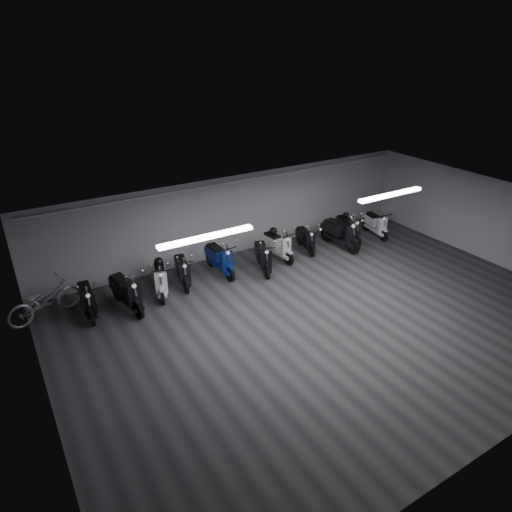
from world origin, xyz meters
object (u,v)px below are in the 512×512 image
scooter_3 (182,266)px  helmet_1 (159,262)px  scooter_7 (306,235)px  scooter_4 (220,254)px  scooter_8 (341,228)px  scooter_1 (126,287)px  helmet_2 (273,231)px  scooter_10 (376,220)px  scooter_6 (278,241)px  bicycle (43,297)px  scooter_5 (263,252)px  helmet_0 (346,215)px  scooter_2 (160,274)px  scooter_9 (349,224)px  scooter_0 (86,295)px

scooter_3 → helmet_1: (-0.71, 0.03, 0.32)m
scooter_7 → scooter_4: bearing=-167.5°
helmet_1 → scooter_8: bearing=-3.8°
scooter_1 → scooter_8: 7.83m
helmet_2 → scooter_10: bearing=-6.9°
scooter_6 → bicycle: (-7.41, 0.24, -0.01)m
scooter_6 → scooter_5: bearing=-156.7°
scooter_10 → helmet_1: size_ratio=6.10×
scooter_5 → helmet_1: (-3.32, 0.53, 0.30)m
helmet_2 → scooter_8: bearing=-14.6°
scooter_1 → helmet_0: (8.50, 0.60, 0.25)m
scooter_2 → bicycle: bearing=-170.7°
scooter_9 → helmet_0: scooter_9 is taller
scooter_8 → scooter_10: bearing=-0.8°
scooter_3 → scooter_7: size_ratio=1.06×
scooter_1 → scooter_3: bearing=4.9°
helmet_0 → helmet_1: helmet_1 is taller
scooter_7 → helmet_0: (1.89, 0.09, 0.36)m
scooter_9 → scooter_10: scooter_9 is taller
scooter_5 → bicycle: bearing=-166.8°
scooter_4 → bicycle: (-5.22, 0.19, -0.04)m
scooter_4 → helmet_1: size_ratio=6.62×
helmet_2 → scooter_3: bearing=-176.2°
scooter_7 → scooter_9: bearing=8.1°
scooter_2 → helmet_0: size_ratio=7.73×
scooter_3 → scooter_7: scooter_3 is taller
helmet_0 → helmet_2: size_ratio=0.85×
scooter_2 → scooter_6: bearing=19.7°
scooter_7 → scooter_10: scooter_10 is taller
scooter_0 → scooter_1: (1.01, -0.26, 0.07)m
scooter_4 → scooter_9: bearing=-4.6°
scooter_1 → scooter_7: size_ratio=1.19×
bicycle → scooter_7: bearing=-107.6°
helmet_1 → scooter_3: bearing=-2.1°
scooter_9 → helmet_2: (-3.10, 0.38, 0.27)m
scooter_4 → scooter_6: bearing=-4.0°
scooter_6 → bicycle: bearing=172.6°
scooter_0 → scooter_6: scooter_6 is taller
scooter_7 → helmet_0: 1.93m
scooter_3 → scooter_1: bearing=-152.4°
scooter_10 → scooter_1: bearing=-168.7°
scooter_6 → scooter_7: scooter_6 is taller
scooter_2 → scooter_7: size_ratio=1.10×
scooter_5 → helmet_0: 4.06m
scooter_0 → scooter_7: (7.62, 0.26, -0.04)m
scooter_9 → helmet_0: (0.04, 0.25, 0.28)m
scooter_7 → helmet_1: scooter_7 is taller
scooter_4 → helmet_2: (2.16, 0.19, 0.26)m
scooter_2 → helmet_0: bearing=19.5°
scooter_0 → scooter_2: 2.12m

